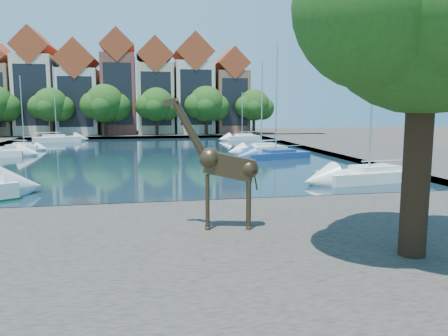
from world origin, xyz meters
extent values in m
plane|color=#38332B|center=(0.00, 0.00, 0.00)|extent=(160.00, 160.00, 0.00)
cube|color=black|center=(0.00, 24.00, 0.04)|extent=(38.00, 50.00, 0.08)
cube|color=#47433D|center=(0.00, -7.00, 0.25)|extent=(50.00, 14.00, 0.50)
cube|color=#47433D|center=(0.00, 56.00, 0.25)|extent=(60.00, 16.00, 0.50)
cube|color=#47433D|center=(25.00, 24.00, 0.25)|extent=(14.00, 52.00, 0.50)
cylinder|color=#332114|center=(7.50, -9.00, 3.25)|extent=(0.80, 0.80, 5.50)
sphere|color=#194D16|center=(7.50, -9.00, 7.92)|extent=(6.40, 6.40, 6.40)
sphere|color=#194D16|center=(5.74, -9.40, 7.60)|extent=(4.48, 4.48, 4.48)
cube|color=beige|center=(-17.00, 56.00, 6.75)|extent=(5.88, 9.00, 12.50)
cube|color=#98371E|center=(-17.00, 56.00, 14.32)|extent=(5.94, 9.18, 5.94)
cube|color=black|center=(-17.00, 51.52, 6.75)|extent=(4.80, 0.05, 9.38)
cube|color=beige|center=(-10.50, 56.00, 5.75)|extent=(6.37, 9.00, 10.50)
cube|color=#98371E|center=(-10.50, 56.00, 12.43)|extent=(6.43, 9.18, 6.43)
cube|color=black|center=(-10.50, 51.52, 5.75)|extent=(5.20, 0.05, 7.88)
cube|color=brown|center=(-4.00, 56.00, 7.00)|extent=(5.39, 9.00, 13.00)
cube|color=#98371E|center=(-4.00, 56.00, 14.71)|extent=(5.44, 9.18, 5.44)
cube|color=black|center=(-4.00, 51.52, 7.00)|extent=(4.40, 0.05, 9.75)
cube|color=tan|center=(2.00, 56.00, 6.25)|extent=(5.88, 9.00, 11.50)
cube|color=#98371E|center=(2.00, 56.00, 13.32)|extent=(5.94, 9.18, 5.94)
cube|color=black|center=(2.00, 51.52, 6.25)|extent=(4.80, 0.05, 8.62)
cube|color=beige|center=(8.50, 56.00, 6.50)|extent=(6.37, 9.00, 12.00)
cube|color=#98371E|center=(8.50, 56.00, 13.93)|extent=(6.43, 9.18, 6.43)
cube|color=black|center=(8.50, 51.52, 6.50)|extent=(5.20, 0.05, 9.00)
cube|color=brown|center=(15.00, 56.00, 5.75)|extent=(5.39, 9.00, 10.50)
cube|color=#98371E|center=(15.00, 56.00, 12.21)|extent=(5.44, 9.18, 5.44)
cube|color=black|center=(15.00, 51.52, 5.75)|extent=(4.40, 0.05, 7.88)
sphere|color=#193C11|center=(-20.32, 50.80, 4.82)|extent=(4.20, 4.20, 4.20)
cylinder|color=#332114|center=(-14.00, 50.50, 2.10)|extent=(0.50, 0.50, 3.20)
sphere|color=#193C11|center=(-14.00, 50.50, 5.26)|extent=(5.20, 5.20, 5.20)
sphere|color=#193C11|center=(-12.44, 50.80, 4.74)|extent=(3.90, 3.90, 3.90)
sphere|color=#193C11|center=(-15.43, 50.10, 5.00)|extent=(3.64, 3.64, 3.64)
cylinder|color=#332114|center=(-6.00, 50.50, 2.10)|extent=(0.50, 0.50, 3.20)
sphere|color=#193C11|center=(-6.00, 50.50, 5.50)|extent=(6.00, 6.00, 6.00)
sphere|color=#193C11|center=(-4.20, 50.80, 4.90)|extent=(4.50, 4.50, 4.50)
sphere|color=#193C11|center=(-7.65, 50.10, 5.20)|extent=(4.20, 4.20, 4.20)
cylinder|color=#332114|center=(2.00, 50.50, 2.10)|extent=(0.50, 0.50, 3.20)
sphere|color=#193C11|center=(2.00, 50.50, 5.32)|extent=(5.40, 5.40, 5.40)
sphere|color=#193C11|center=(3.62, 50.80, 4.78)|extent=(4.05, 4.05, 4.05)
sphere|color=#193C11|center=(0.51, 50.10, 5.05)|extent=(3.78, 3.78, 3.78)
cylinder|color=#332114|center=(10.00, 50.50, 2.10)|extent=(0.50, 0.50, 3.20)
sphere|color=#193C11|center=(10.00, 50.50, 5.44)|extent=(5.80, 5.80, 5.80)
sphere|color=#193C11|center=(11.74, 50.80, 4.86)|extent=(4.35, 4.35, 4.35)
sphere|color=#193C11|center=(8.40, 50.10, 5.15)|extent=(4.06, 4.06, 4.06)
cylinder|color=#332114|center=(18.00, 50.50, 2.10)|extent=(0.50, 0.50, 3.20)
sphere|color=#193C11|center=(18.00, 50.50, 5.26)|extent=(5.20, 5.20, 5.20)
sphere|color=#193C11|center=(19.56, 50.80, 4.74)|extent=(3.90, 3.90, 3.90)
sphere|color=#193C11|center=(16.57, 50.10, 5.00)|extent=(3.64, 3.64, 3.64)
cylinder|color=#362C1B|center=(1.83, -5.14, 1.49)|extent=(0.15, 0.15, 1.98)
cylinder|color=#362C1B|center=(1.90, -4.73, 1.49)|extent=(0.15, 0.15, 1.98)
cylinder|color=#362C1B|center=(3.32, -5.38, 1.49)|extent=(0.15, 0.15, 1.98)
cylinder|color=#362C1B|center=(3.39, -4.97, 1.49)|extent=(0.15, 0.15, 1.98)
cube|color=#362C1B|center=(2.65, -5.06, 2.82)|extent=(1.98, 0.83, 1.16)
cylinder|color=#362C1B|center=(1.27, -4.83, 4.11)|extent=(1.30, 0.49, 2.05)
cube|color=#362C1B|center=(0.59, -4.72, 5.11)|extent=(0.57, 0.26, 0.31)
cube|color=white|center=(-13.58, 32.16, 0.47)|extent=(4.22, 2.81, 0.78)
cube|color=white|center=(-13.58, 32.16, 0.73)|extent=(1.98, 1.57, 0.44)
cylinder|color=#B2B2B7|center=(-13.58, 32.16, 4.55)|extent=(0.10, 0.10, 7.72)
cube|color=white|center=(-12.19, 44.00, 0.55)|extent=(6.52, 4.31, 0.93)
cube|color=white|center=(-12.19, 44.00, 0.86)|extent=(3.06, 2.41, 0.52)
cylinder|color=#B2B2B7|center=(-12.19, 44.00, 5.71)|extent=(0.12, 0.12, 9.80)
cube|color=silver|center=(14.11, 5.51, 0.55)|extent=(6.96, 3.38, 0.95)
cube|color=silver|center=(14.11, 5.51, 0.87)|extent=(3.15, 2.08, 0.53)
cylinder|color=#B2B2B7|center=(14.11, 5.51, 6.40)|extent=(0.13, 0.13, 11.17)
cube|color=navy|center=(12.00, 19.07, 0.48)|extent=(6.89, 4.02, 0.79)
cube|color=navy|center=(12.00, 19.07, 0.74)|extent=(3.18, 2.33, 0.44)
cylinder|color=#B2B2B7|center=(12.00, 19.07, 5.75)|extent=(0.11, 0.11, 10.11)
cube|color=white|center=(12.00, 24.16, 0.55)|extent=(5.65, 3.04, 0.93)
cube|color=white|center=(12.00, 24.16, 0.86)|extent=(2.58, 1.81, 0.52)
cylinder|color=#B2B2B7|center=(12.00, 24.16, 5.17)|extent=(0.12, 0.12, 8.73)
cube|color=white|center=(14.14, 42.46, 0.50)|extent=(5.62, 3.31, 0.83)
cube|color=white|center=(14.14, 42.46, 0.77)|extent=(2.60, 1.91, 0.46)
cylinder|color=#B2B2B7|center=(14.14, 42.46, 3.91)|extent=(0.11, 0.11, 6.38)
camera|label=1|loc=(-0.45, -20.46, 4.95)|focal=35.00mm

